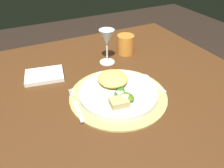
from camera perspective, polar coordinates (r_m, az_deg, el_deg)
The scene contains 11 objects.
dining_table at distance 0.90m, azimuth -5.06°, elevation -9.74°, with size 1.25×0.97×0.75m.
placemat at distance 0.76m, azimuth 1.66°, elevation -3.01°, with size 0.34×0.34×0.01m, color tan.
dinner_plate at distance 0.75m, azimuth 1.68°, elevation -2.27°, with size 0.28×0.28×0.02m, color silver.
pasta_serving at distance 0.77m, azimuth 0.19°, elevation 1.47°, with size 0.11×0.11×0.04m, color #E2CD5D.
salad_greens at distance 0.71m, azimuth 2.91°, elevation -3.03°, with size 0.07×0.08×0.02m.
bread_piece at distance 0.68m, azimuth 1.90°, elevation -4.84°, with size 0.06×0.05×0.02m, color tan.
fork at distance 0.71m, azimuth -9.35°, elevation -5.83°, with size 0.03×0.17×0.00m.
spoon at distance 0.84m, azimuth 10.07°, elevation 1.05°, with size 0.02×0.13×0.01m.
napkin at distance 0.90m, azimuth -17.49°, elevation 2.22°, with size 0.15×0.11×0.02m, color white.
wine_glass at distance 0.91m, azimuth -1.38°, elevation 11.68°, with size 0.07×0.07×0.15m.
amber_tumbler at distance 1.02m, azimuth 3.59°, elevation 10.45°, with size 0.08×0.08×0.09m, color orange.
Camera 1 is at (-0.21, -0.60, 1.23)m, focal length 34.46 mm.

